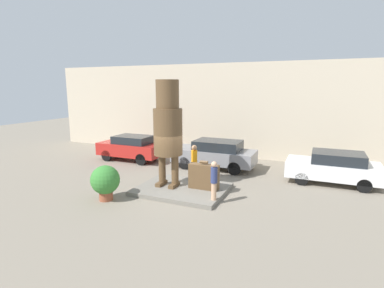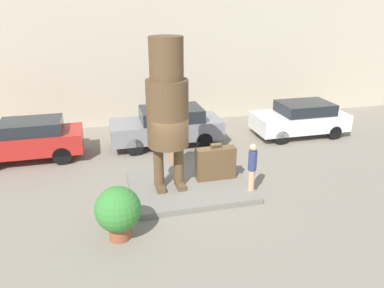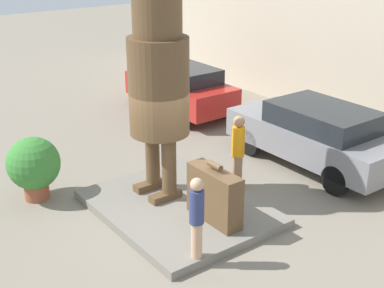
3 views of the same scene
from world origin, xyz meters
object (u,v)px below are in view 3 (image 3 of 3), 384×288
at_px(tourist, 197,215).
at_px(statue_figure, 159,72).
at_px(parked_car_red, 181,88).
at_px(parked_car_grey, 316,134).
at_px(giant_suitcase, 214,195).
at_px(worker_hivis, 238,149).
at_px(planter_pot, 34,165).

bearing_deg(tourist, statue_figure, 160.40).
bearing_deg(parked_car_red, statue_figure, 140.46).
bearing_deg(parked_car_red, parked_car_grey, -177.05).
height_order(tourist, parked_car_grey, tourist).
bearing_deg(statue_figure, parked_car_red, 140.46).
bearing_deg(giant_suitcase, worker_hivis, 125.23).
distance_m(parked_car_red, worker_hivis, 5.60).
bearing_deg(statue_figure, worker_hivis, 74.89).
xyz_separation_m(parked_car_red, worker_hivis, (5.20, -2.08, 0.12)).
bearing_deg(worker_hivis, parked_car_red, 158.16).
xyz_separation_m(statue_figure, giant_suitcase, (1.62, 0.20, -2.19)).
xyz_separation_m(tourist, parked_car_grey, (-1.72, 5.05, -0.17)).
relative_size(statue_figure, giant_suitcase, 3.57).
bearing_deg(parked_car_grey, parked_car_red, 2.95).
height_order(tourist, planter_pot, tourist).
height_order(tourist, worker_hivis, worker_hivis).
height_order(statue_figure, planter_pot, statue_figure).
relative_size(statue_figure, worker_hivis, 2.67).
bearing_deg(tourist, parked_car_grey, 108.78).
height_order(parked_car_grey, planter_pot, parked_car_grey).
xyz_separation_m(statue_figure, parked_car_grey, (0.75, 4.17, -2.06)).
height_order(giant_suitcase, tourist, tourist).
relative_size(parked_car_red, parked_car_grey, 0.88).
height_order(giant_suitcase, parked_car_grey, parked_car_grey).
bearing_deg(giant_suitcase, statue_figure, -172.97).
bearing_deg(planter_pot, giant_suitcase, 35.57).
distance_m(giant_suitcase, parked_car_grey, 4.07).
relative_size(giant_suitcase, worker_hivis, 0.75).
height_order(statue_figure, parked_car_red, statue_figure).
relative_size(giant_suitcase, planter_pot, 0.90).
xyz_separation_m(giant_suitcase, tourist, (0.84, -1.08, 0.30)).
relative_size(giant_suitcase, parked_car_grey, 0.28).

